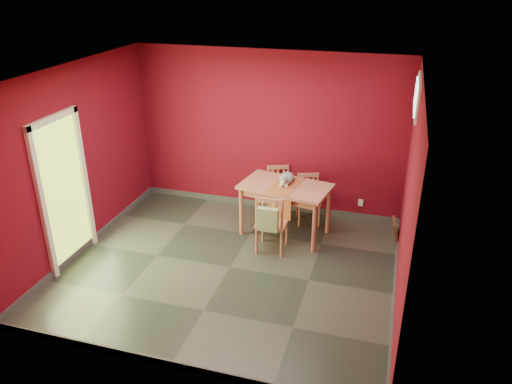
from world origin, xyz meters
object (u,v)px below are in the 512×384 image
(chair_far_right, at_px, (308,198))
(tote_bag, at_px, (268,219))
(dining_table, at_px, (285,191))
(picture_frame, at_px, (395,231))
(cat, at_px, (287,176))
(chair_near, at_px, (271,222))
(chair_far_left, at_px, (279,191))

(chair_far_right, xyz_separation_m, tote_bag, (-0.34, -1.30, 0.22))
(dining_table, bearing_deg, picture_frame, 7.25)
(tote_bag, relative_size, picture_frame, 1.14)
(tote_bag, xyz_separation_m, picture_frame, (1.75, 0.99, -0.45))
(dining_table, height_order, tote_bag, tote_bag)
(cat, bearing_deg, tote_bag, -90.25)
(cat, relative_size, picture_frame, 1.20)
(chair_near, relative_size, cat, 2.09)
(dining_table, distance_m, chair_near, 0.62)
(dining_table, distance_m, tote_bag, 0.79)
(chair_far_left, relative_size, cat, 1.91)
(dining_table, height_order, chair_far_right, dining_table)
(dining_table, relative_size, chair_near, 1.56)
(chair_far_left, bearing_deg, tote_bag, -82.62)
(dining_table, xyz_separation_m, tote_bag, (-0.07, -0.78, -0.10))
(chair_far_left, xyz_separation_m, chair_near, (0.18, -1.18, 0.04))
(chair_far_right, height_order, cat, cat)
(picture_frame, bearing_deg, chair_far_left, 168.10)
(chair_far_left, xyz_separation_m, tote_bag, (0.18, -1.40, 0.20))
(chair_far_right, bearing_deg, picture_frame, -12.26)
(chair_far_right, bearing_deg, chair_far_left, 169.10)
(tote_bag, height_order, picture_frame, tote_bag)
(chair_far_right, distance_m, picture_frame, 1.46)
(tote_bag, bearing_deg, chair_near, 90.63)
(cat, bearing_deg, chair_near, -91.81)
(dining_table, xyz_separation_m, picture_frame, (1.68, 0.21, -0.55))
(chair_far_left, relative_size, chair_far_right, 1.05)
(dining_table, height_order, chair_far_left, chair_far_left)
(cat, xyz_separation_m, picture_frame, (1.69, 0.13, -0.76))
(chair_far_right, distance_m, tote_bag, 1.36)
(chair_far_left, distance_m, chair_far_right, 0.53)
(chair_far_left, xyz_separation_m, chair_far_right, (0.52, -0.10, -0.02))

